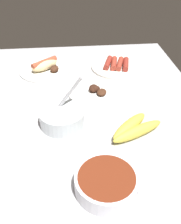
{
  "coord_description": "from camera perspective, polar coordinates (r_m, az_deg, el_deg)",
  "views": [
    {
      "loc": [
        -72.92,
        5.72,
        54.84
      ],
      "look_at": [
        -4.27,
        -0.95,
        3.0
      ],
      "focal_mm": 40.78,
      "sensor_mm": 36.0,
      "label": 1
    }
  ],
  "objects": [
    {
      "name": "ground_plane",
      "position": [
        0.92,
        -0.84,
        -0.68
      ],
      "size": [
        120.0,
        90.0,
        3.0
      ],
      "primitive_type": "cube",
      "color": "#B2B2B7"
    },
    {
      "name": "plate_grilled_meat",
      "position": [
        1.01,
        0.72,
        4.61
      ],
      "size": [
        19.73,
        19.73,
        3.72
      ],
      "color": "white",
      "rests_on": "ground_plane"
    },
    {
      "name": "bowl_chili",
      "position": [
        0.66,
        3.58,
        -15.44
      ],
      "size": [
        16.04,
        16.04,
        4.91
      ],
      "color": "white",
      "rests_on": "ground_plane"
    },
    {
      "name": "bowl_coleslaw",
      "position": [
        0.85,
        -6.38,
        -1.07
      ],
      "size": [
        14.99,
        14.99,
        15.06
      ],
      "color": "silver",
      "rests_on": "ground_plane"
    },
    {
      "name": "plate_hotdog_assembled",
      "position": [
        1.19,
        -10.11,
        9.77
      ],
      "size": [
        23.15,
        23.15,
        5.61
      ],
      "color": "white",
      "rests_on": "ground_plane"
    },
    {
      "name": "banana_bunch",
      "position": [
        0.82,
        9.65,
        -3.67
      ],
      "size": [
        15.5,
        18.79,
        3.88
      ],
      "color": "gold",
      "rests_on": "ground_plane"
    },
    {
      "name": "plate_sausages",
      "position": [
        1.21,
        5.89,
        10.27
      ],
      "size": [
        23.59,
        23.59,
        3.5
      ],
      "color": "white",
      "rests_on": "ground_plane"
    }
  ]
}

